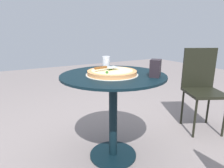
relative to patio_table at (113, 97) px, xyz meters
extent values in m
plane|color=gray|center=(0.00, 0.00, -0.57)|extent=(10.00, 10.00, 0.00)
cylinder|color=black|center=(0.00, 0.00, 0.18)|extent=(0.87, 0.87, 0.02)
cylinder|color=black|center=(0.00, 0.00, -0.19)|extent=(0.07, 0.07, 0.72)
cylinder|color=black|center=(0.00, 0.00, -0.56)|extent=(0.42, 0.42, 0.02)
cylinder|color=silver|center=(-0.02, -0.01, 0.19)|extent=(0.42, 0.42, 0.00)
cylinder|color=tan|center=(-0.02, -0.01, 0.21)|extent=(0.40, 0.40, 0.03)
cylinder|color=beige|center=(-0.02, -0.01, 0.23)|extent=(0.33, 0.33, 0.00)
sphere|color=#256826|center=(-0.02, 0.01, 0.24)|extent=(0.02, 0.02, 0.02)
sphere|color=silver|center=(0.03, -0.08, 0.23)|extent=(0.02, 0.02, 0.02)
sphere|color=silver|center=(-0.06, 0.01, 0.23)|extent=(0.02, 0.02, 0.02)
sphere|color=#2F6423|center=(-0.01, 0.10, 0.24)|extent=(0.02, 0.02, 0.02)
sphere|color=#F4DCCE|center=(0.00, 0.10, 0.23)|extent=(0.01, 0.01, 0.01)
sphere|color=silver|center=(-0.08, 0.10, 0.23)|extent=(0.02, 0.02, 0.02)
sphere|color=#316524|center=(-0.11, -0.10, 0.24)|extent=(0.02, 0.02, 0.02)
cube|color=silver|center=(-0.01, 0.01, 0.25)|extent=(0.11, 0.09, 0.00)
cube|color=brown|center=(-0.11, 0.00, 0.26)|extent=(0.11, 0.03, 0.02)
cylinder|color=silver|center=(0.09, 0.29, 0.25)|extent=(0.07, 0.07, 0.11)
cube|color=black|center=(0.24, -0.24, 0.26)|extent=(0.13, 0.12, 0.13)
cube|color=black|center=(1.12, -0.07, -0.12)|extent=(0.51, 0.51, 0.03)
cube|color=black|center=(1.20, 0.09, 0.12)|extent=(0.36, 0.19, 0.46)
cylinder|color=black|center=(1.20, -0.28, -0.35)|extent=(0.02, 0.02, 0.43)
cylinder|color=black|center=(0.91, -0.14, -0.35)|extent=(0.02, 0.02, 0.43)
cylinder|color=black|center=(1.34, 0.01, -0.35)|extent=(0.02, 0.02, 0.43)
cylinder|color=black|center=(1.05, 0.15, -0.35)|extent=(0.02, 0.02, 0.43)
camera|label=1|loc=(-0.77, -1.36, 0.53)|focal=31.26mm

